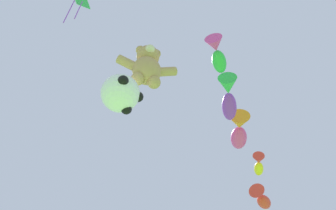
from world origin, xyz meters
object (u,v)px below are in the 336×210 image
object	(u,v)px
fish_kite_emerald	(217,53)
teddy_bear_kite	(147,66)
fish_kite_violet	(229,97)
diamond_kite	(79,0)
soccer_ball_kite	(121,93)
fish_kite_goldfin	(259,164)
fish_kite_magenta	(239,130)
fish_kite_crimson	(261,198)

from	to	relation	value
fish_kite_emerald	teddy_bear_kite	bearing A→B (deg)	-178.76
fish_kite_violet	diamond_kite	world-z (taller)	diamond_kite
teddy_bear_kite	soccer_ball_kite	xyz separation A→B (m)	(-0.67, -0.13, -1.80)
soccer_ball_kite	fish_kite_violet	size ratio (longest dim) A/B	0.49
fish_kite_goldfin	fish_kite_magenta	bearing A→B (deg)	-135.01
fish_kite_magenta	fish_kite_goldfin	size ratio (longest dim) A/B	1.44
fish_kite_violet	fish_kite_goldfin	size ratio (longest dim) A/B	1.48
fish_kite_emerald	fish_kite_goldfin	world-z (taller)	fish_kite_goldfin
teddy_bear_kite	fish_kite_magenta	distance (m)	7.10
fish_kite_violet	fish_kite_magenta	size ratio (longest dim) A/B	1.02
fish_kite_magenta	teddy_bear_kite	bearing A→B (deg)	-142.40
fish_kite_goldfin	diamond_kite	world-z (taller)	diamond_kite
fish_kite_goldfin	fish_kite_crimson	size ratio (longest dim) A/B	0.87
fish_kite_magenta	fish_kite_crimson	bearing A→B (deg)	54.32
fish_kite_violet	fish_kite_goldfin	xyz separation A→B (m)	(3.23, 3.91, 0.18)
fish_kite_magenta	fish_kite_goldfin	distance (m)	2.53
teddy_bear_kite	fish_kite_violet	world-z (taller)	fish_kite_violet
teddy_bear_kite	fish_kite_crimson	distance (m)	11.64
teddy_bear_kite	fish_kite_magenta	bearing A→B (deg)	37.60
soccer_ball_kite	fish_kite_magenta	distance (m)	8.43
teddy_bear_kite	fish_kite_violet	size ratio (longest dim) A/B	0.84
teddy_bear_kite	fish_kite_emerald	world-z (taller)	fish_kite_emerald
fish_kite_violet	fish_kite_crimson	world-z (taller)	fish_kite_violet
fish_kite_emerald	fish_kite_magenta	distance (m)	4.83
soccer_ball_kite	fish_kite_goldfin	size ratio (longest dim) A/B	0.72
fish_kite_magenta	fish_kite_crimson	distance (m)	5.00
fish_kite_magenta	fish_kite_crimson	size ratio (longest dim) A/B	1.26
teddy_bear_kite	fish_kite_violet	distance (m)	4.74
soccer_ball_kite	fish_kite_magenta	bearing A→B (deg)	35.23
teddy_bear_kite	diamond_kite	world-z (taller)	diamond_kite
fish_kite_magenta	fish_kite_goldfin	world-z (taller)	fish_kite_magenta
fish_kite_emerald	fish_kite_magenta	bearing A→B (deg)	56.46
fish_kite_emerald	fish_kite_crimson	bearing A→B (deg)	55.37
fish_kite_crimson	teddy_bear_kite	bearing A→B (deg)	-135.28
fish_kite_violet	fish_kite_goldfin	distance (m)	5.07
fish_kite_emerald	fish_kite_magenta	size ratio (longest dim) A/B	0.71
fish_kite_emerald	diamond_kite	xyz separation A→B (m)	(-5.42, -0.20, 1.24)
fish_kite_emerald	diamond_kite	world-z (taller)	diamond_kite
fish_kite_goldfin	soccer_ball_kite	bearing A→B (deg)	-142.26
teddy_bear_kite	fish_kite_emerald	bearing A→B (deg)	1.24
fish_kite_emerald	fish_kite_violet	world-z (taller)	fish_kite_violet
soccer_ball_kite	fish_kite_crimson	xyz separation A→B (m)	(8.83, 8.22, 3.63)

